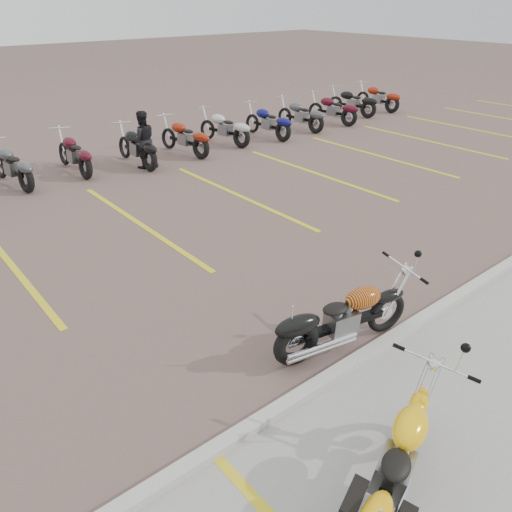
# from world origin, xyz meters

# --- Properties ---
(ground) EXTENTS (100.00, 100.00, 0.00)m
(ground) POSITION_xyz_m (0.00, 0.00, 0.00)
(ground) COLOR brown
(ground) RESTS_ON ground
(curb) EXTENTS (60.00, 0.18, 0.12)m
(curb) POSITION_xyz_m (0.00, -2.00, 0.06)
(curb) COLOR #ADAAA3
(curb) RESTS_ON ground
(parking_stripes) EXTENTS (38.00, 5.50, 0.01)m
(parking_stripes) POSITION_xyz_m (0.00, 4.00, 0.00)
(parking_stripes) COLOR gold
(parking_stripes) RESTS_ON ground
(yellow_cruiser) EXTENTS (2.10, 0.92, 0.91)m
(yellow_cruiser) POSITION_xyz_m (-1.37, -3.50, 0.45)
(yellow_cruiser) COLOR black
(yellow_cruiser) RESTS_ON ground
(flame_cruiser) EXTENTS (2.16, 0.58, 0.90)m
(flame_cruiser) POSITION_xyz_m (0.11, -1.59, 0.45)
(flame_cruiser) COLOR black
(flame_cruiser) RESTS_ON ground
(person_b) EXTENTS (0.90, 0.78, 1.59)m
(person_b) POSITION_xyz_m (2.02, 7.50, 0.80)
(person_b) COLOR black
(person_b) RESTS_ON ground
(bg_bike_row) EXTENTS (22.23, 2.04, 1.10)m
(bg_bike_row) POSITION_xyz_m (2.78, 8.14, 0.55)
(bg_bike_row) COLOR black
(bg_bike_row) RESTS_ON ground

